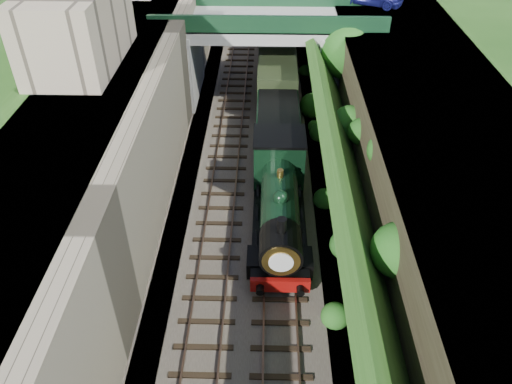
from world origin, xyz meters
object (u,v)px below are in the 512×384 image
road_bridge (274,47)px  locomotive (279,200)px  tree (347,53)px  tender (278,132)px

road_bridge → locomotive: road_bridge is taller
tree → locomotive: 14.02m
locomotive → tender: size_ratio=1.70×
tree → tender: size_ratio=1.10×
road_bridge → locomotive: bearing=-89.1°
tree → tender: bearing=-130.3°
road_bridge → tender: road_bridge is taller
road_bridge → locomotive: 15.67m
road_bridge → tree: road_bridge is taller
road_bridge → tender: 8.52m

